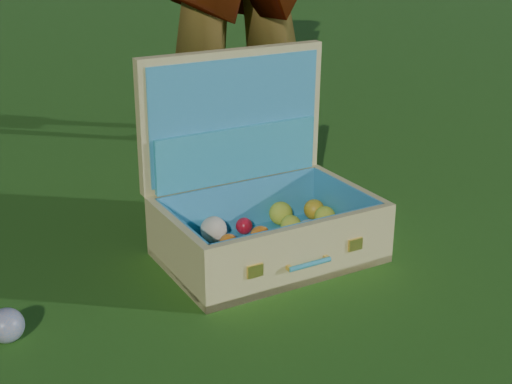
% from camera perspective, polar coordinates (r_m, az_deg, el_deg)
% --- Properties ---
extents(ground, '(60.00, 60.00, 0.00)m').
position_cam_1_polar(ground, '(2.01, 1.02, -4.18)').
color(ground, '#215114').
rests_on(ground, ground).
extents(stray_ball, '(0.08, 0.08, 0.08)m').
position_cam_1_polar(stray_ball, '(1.65, -19.34, -10.04)').
color(stray_ball, '#3F69A6').
rests_on(stray_ball, ground).
extents(suitcase, '(0.57, 0.43, 0.53)m').
position_cam_1_polar(suitcase, '(1.92, 0.10, -0.53)').
color(suitcase, '#D8C474').
rests_on(suitcase, ground).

